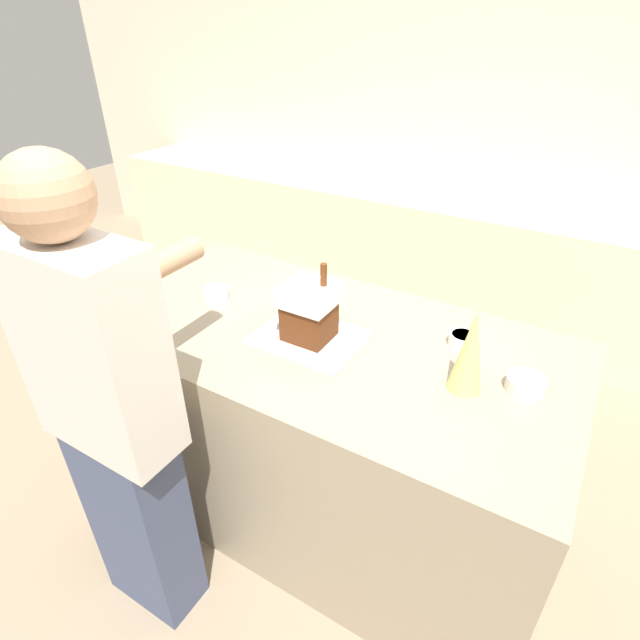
% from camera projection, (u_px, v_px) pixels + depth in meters
% --- Properties ---
extents(ground_plane, '(12.00, 12.00, 0.00)m').
position_uv_depth(ground_plane, '(323.00, 497.00, 2.40)').
color(ground_plane, gray).
extents(wall_back, '(8.00, 0.05, 2.60)m').
position_uv_depth(wall_back, '(493.00, 131.00, 3.38)').
color(wall_back, beige).
rests_on(wall_back, ground_plane).
extents(back_cabinet_block, '(6.00, 0.60, 0.89)m').
position_uv_depth(back_cabinet_block, '(460.00, 263.00, 3.59)').
color(back_cabinet_block, beige).
rests_on(back_cabinet_block, ground_plane).
extents(kitchen_island, '(1.88, 0.95, 0.93)m').
position_uv_depth(kitchen_island, '(323.00, 425.00, 2.15)').
color(kitchen_island, gray).
rests_on(kitchen_island, ground_plane).
extents(baking_tray, '(0.40, 0.32, 0.01)m').
position_uv_depth(baking_tray, '(309.00, 337.00, 1.88)').
color(baking_tray, '#B2B2BC').
rests_on(baking_tray, kitchen_island).
extents(gingerbread_house, '(0.19, 0.17, 0.30)m').
position_uv_depth(gingerbread_house, '(309.00, 310.00, 1.82)').
color(gingerbread_house, '#5B2D14').
rests_on(gingerbread_house, baking_tray).
extents(decorative_tree, '(0.11, 0.11, 0.30)m').
position_uv_depth(decorative_tree, '(470.00, 351.00, 1.56)').
color(decorative_tree, '#DBD675').
rests_on(decorative_tree, kitchen_island).
extents(candy_bowl_near_tray_left, '(0.12, 0.12, 0.05)m').
position_uv_depth(candy_bowl_near_tray_left, '(526.00, 384.00, 1.61)').
color(candy_bowl_near_tray_left, silver).
rests_on(candy_bowl_near_tray_left, kitchen_island).
extents(candy_bowl_far_left, '(0.10, 0.10, 0.05)m').
position_uv_depth(candy_bowl_far_left, '(463.00, 339.00, 1.83)').
color(candy_bowl_far_left, white).
rests_on(candy_bowl_far_left, kitchen_island).
extents(candy_bowl_beside_tree, '(0.11, 0.11, 0.04)m').
position_uv_depth(candy_bowl_beside_tree, '(321.00, 285.00, 2.21)').
color(candy_bowl_beside_tree, white).
rests_on(candy_bowl_beside_tree, kitchen_island).
extents(candy_bowl_front_corner, '(0.11, 0.11, 0.05)m').
position_uv_depth(candy_bowl_front_corner, '(216.00, 293.00, 2.13)').
color(candy_bowl_front_corner, white).
rests_on(candy_bowl_front_corner, kitchen_island).
extents(mug, '(0.08, 0.08, 0.09)m').
position_uv_depth(mug, '(116.00, 310.00, 1.98)').
color(mug, white).
rests_on(mug, kitchen_island).
extents(person, '(0.45, 0.57, 1.73)m').
position_uv_depth(person, '(114.00, 422.00, 1.56)').
color(person, '#424C6B').
rests_on(person, ground_plane).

